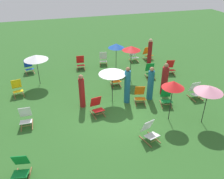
# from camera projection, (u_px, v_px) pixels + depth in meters

# --- Properties ---
(ground_plane) EXTENTS (40.00, 40.00, 0.00)m
(ground_plane) POSITION_uv_depth(u_px,v_px,m) (119.00, 111.00, 10.82)
(ground_plane) COLOR #2D6026
(deckchair_0) EXTENTS (0.60, 0.83, 0.83)m
(deckchair_0) POSITION_uv_depth(u_px,v_px,m) (21.00, 168.00, 7.42)
(deckchair_0) COLOR olive
(deckchair_0) RESTS_ON ground
(deckchair_1) EXTENTS (0.60, 0.83, 0.83)m
(deckchair_1) POSITION_uv_depth(u_px,v_px,m) (150.00, 71.00, 13.78)
(deckchair_1) COLOR olive
(deckchair_1) RESTS_ON ground
(deckchair_2) EXTENTS (0.50, 0.77, 0.83)m
(deckchair_2) POSITION_uv_depth(u_px,v_px,m) (196.00, 91.00, 11.69)
(deckchair_2) COLOR olive
(deckchair_2) RESTS_ON ground
(deckchair_3) EXTENTS (0.54, 0.80, 0.83)m
(deckchair_3) POSITION_uv_depth(u_px,v_px,m) (81.00, 63.00, 14.84)
(deckchair_3) COLOR olive
(deckchair_3) RESTS_ON ground
(deckchair_4) EXTENTS (0.66, 0.86, 0.83)m
(deckchair_4) POSITION_uv_depth(u_px,v_px,m) (149.00, 132.00, 8.97)
(deckchair_4) COLOR olive
(deckchair_4) RESTS_ON ground
(deckchair_5) EXTENTS (0.61, 0.84, 0.83)m
(deckchair_5) POSITION_uv_depth(u_px,v_px,m) (17.00, 88.00, 11.95)
(deckchair_5) COLOR olive
(deckchair_5) RESTS_ON ground
(deckchair_6) EXTENTS (0.66, 0.86, 0.83)m
(deckchair_6) POSITION_uv_depth(u_px,v_px,m) (148.00, 54.00, 16.28)
(deckchair_6) COLOR olive
(deckchair_6) RESTS_ON ground
(deckchair_7) EXTENTS (0.68, 0.87, 0.83)m
(deckchair_7) POSITION_uv_depth(u_px,v_px,m) (166.00, 98.00, 11.15)
(deckchair_7) COLOR olive
(deckchair_7) RESTS_ON ground
(deckchair_8) EXTENTS (0.51, 0.78, 0.83)m
(deckchair_8) POSITION_uv_depth(u_px,v_px,m) (116.00, 79.00, 12.91)
(deckchair_8) COLOR olive
(deckchair_8) RESTS_ON ground
(deckchair_9) EXTENTS (0.49, 0.77, 0.83)m
(deckchair_9) POSITION_uv_depth(u_px,v_px,m) (26.00, 118.00, 9.76)
(deckchair_9) COLOR olive
(deckchair_9) RESTS_ON ground
(deckchair_10) EXTENTS (0.48, 0.76, 0.83)m
(deckchair_10) POSITION_uv_depth(u_px,v_px,m) (134.00, 56.00, 15.97)
(deckchair_10) COLOR olive
(deckchair_10) RESTS_ON ground
(deckchair_11) EXTENTS (0.61, 0.84, 0.83)m
(deckchair_11) POSITION_uv_depth(u_px,v_px,m) (29.00, 67.00, 14.31)
(deckchair_11) COLOR olive
(deckchair_11) RESTS_ON ground
(deckchair_12) EXTENTS (0.59, 0.82, 0.83)m
(deckchair_12) POSITION_uv_depth(u_px,v_px,m) (97.00, 107.00, 10.48)
(deckchair_12) COLOR olive
(deckchair_12) RESTS_ON ground
(deckchair_13) EXTENTS (0.65, 0.85, 0.83)m
(deckchair_13) POSITION_uv_depth(u_px,v_px,m) (140.00, 95.00, 11.34)
(deckchair_13) COLOR olive
(deckchair_13) RESTS_ON ground
(deckchair_14) EXTENTS (0.63, 0.85, 0.83)m
(deckchair_14) POSITION_uv_depth(u_px,v_px,m) (103.00, 59.00, 15.42)
(deckchair_14) COLOR olive
(deckchair_14) RESTS_ON ground
(deckchair_15) EXTENTS (0.64, 0.85, 0.83)m
(deckchair_15) POSITION_uv_depth(u_px,v_px,m) (170.00, 68.00, 14.21)
(deckchair_15) COLOR olive
(deckchair_15) RESTS_ON ground
(umbrella_0) EXTENTS (1.27, 1.27, 1.72)m
(umbrella_0) POSITION_uv_depth(u_px,v_px,m) (36.00, 57.00, 12.39)
(umbrella_0) COLOR black
(umbrella_0) RESTS_ON ground
(umbrella_1) EXTENTS (1.02, 1.02, 1.98)m
(umbrella_1) POSITION_uv_depth(u_px,v_px,m) (131.00, 48.00, 12.83)
(umbrella_1) COLOR black
(umbrella_1) RESTS_ON ground
(umbrella_2) EXTENTS (0.99, 0.99, 1.68)m
(umbrella_2) POSITION_uv_depth(u_px,v_px,m) (116.00, 46.00, 14.13)
(umbrella_2) COLOR black
(umbrella_2) RESTS_ON ground
(umbrella_3) EXTENTS (1.14, 1.14, 1.76)m
(umbrella_3) POSITION_uv_depth(u_px,v_px,m) (209.00, 89.00, 9.32)
(umbrella_3) COLOR black
(umbrella_3) RESTS_ON ground
(umbrella_4) EXTENTS (0.92, 0.92, 1.88)m
(umbrella_4) POSITION_uv_depth(u_px,v_px,m) (173.00, 84.00, 9.44)
(umbrella_4) COLOR black
(umbrella_4) RESTS_ON ground
(umbrella_5) EXTENTS (1.29, 1.29, 1.74)m
(umbrella_5) POSITION_uv_depth(u_px,v_px,m) (112.00, 71.00, 10.81)
(umbrella_5) COLOR black
(umbrella_5) RESTS_ON ground
(person_0) EXTENTS (0.36, 0.36, 1.66)m
(person_0) POSITION_uv_depth(u_px,v_px,m) (82.00, 92.00, 10.79)
(person_0) COLOR maroon
(person_0) RESTS_ON ground
(person_1) EXTENTS (0.40, 0.40, 1.70)m
(person_1) POSITION_uv_depth(u_px,v_px,m) (165.00, 80.00, 11.84)
(person_1) COLOR maroon
(person_1) RESTS_ON ground
(person_2) EXTENTS (0.39, 0.39, 1.69)m
(person_2) POSITION_uv_depth(u_px,v_px,m) (150.00, 52.00, 15.34)
(person_2) COLOR maroon
(person_2) RESTS_ON ground
(person_3) EXTENTS (0.39, 0.39, 1.86)m
(person_3) POSITION_uv_depth(u_px,v_px,m) (127.00, 86.00, 11.08)
(person_3) COLOR #195972
(person_3) RESTS_ON ground
(person_4) EXTENTS (0.34, 0.34, 1.72)m
(person_4) POSITION_uv_depth(u_px,v_px,m) (151.00, 84.00, 11.39)
(person_4) COLOR #195972
(person_4) RESTS_ON ground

